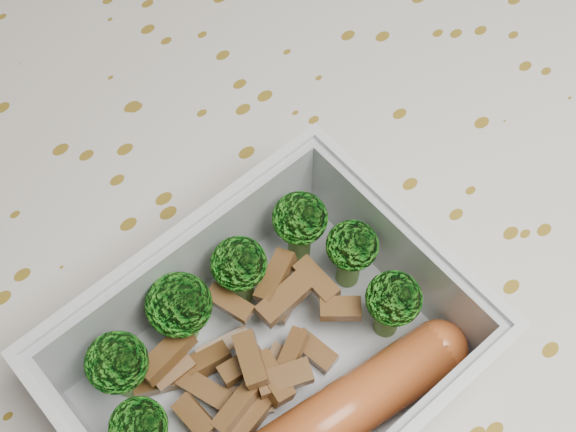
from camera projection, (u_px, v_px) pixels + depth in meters
dining_table at (286, 324)px, 0.48m from camera, size 1.40×0.90×0.75m
tablecloth at (286, 292)px, 0.44m from camera, size 1.46×0.96×0.19m
lunch_container at (270, 368)px, 0.36m from camera, size 0.17×0.14×0.06m
broccoli_florets at (234, 329)px, 0.35m from camera, size 0.15×0.09×0.05m
meat_pile at (247, 357)px, 0.36m from camera, size 0.11×0.06×0.03m
sausage at (328, 422)px, 0.35m from camera, size 0.15×0.04×0.03m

